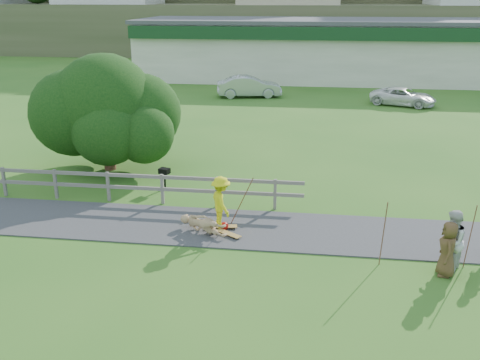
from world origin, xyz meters
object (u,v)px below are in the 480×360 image
Objects in this scene: skater_rider at (221,205)px; tree at (107,130)px; car_white at (403,97)px; skater_fallen at (203,224)px; spectator_a at (452,241)px; car_silver at (249,87)px; spectator_c at (448,249)px; bbq at (165,179)px.

tree is (-5.76, 5.53, 0.89)m from skater_rider.
skater_fallen is at bearing 177.63° from car_white.
skater_rider is 0.96× the size of spectator_a.
car_silver is at bearing 77.74° from tree.
spectator_c is at bearing -32.09° from tree.
car_silver is 10.78m from car_white.
bbq is at bearing -92.63° from spectator_a.
skater_rider is 8.03m from tree.
car_white reaches higher than bbq.
skater_rider is 6.77m from spectator_a.
skater_fallen is at bearing -74.85° from spectator_a.
skater_fallen is 7.10m from spectator_c.
spectator_c is 23.80m from car_white.
car_white is at bearing 7.39° from skater_fallen.
spectator_a is 14.34m from tree.
bbq is at bearing 61.08° from skater_fallen.
car_silver is at bearing -134.74° from spectator_a.
spectator_a is 2.09× the size of bbq.
skater_rider reaches higher than skater_fallen.
skater_rider is 0.25× the size of tree.
car_white is at bearing -158.67° from spectator_a.
skater_rider is 0.39× the size of car_white.
car_white is at bearing 74.21° from bbq.
skater_rider is 4.41m from bbq.
skater_rider is 23.40m from car_silver.
skater_rider is at bearing -22.45° from skater_fallen.
tree is 3.90m from bbq.
skater_fallen is 1.12× the size of spectator_c.
spectator_a is at bearing -12.86° from bbq.
skater_fallen is at bearing -42.60° from bbq.
skater_rider reaches higher than car_white.
car_silver is 5.58× the size of bbq.
skater_rider is 0.36× the size of car_silver.
car_silver is 18.23m from tree.
spectator_c is at bearing -73.67° from skater_fallen.
tree is at bearing -118.13° from spectator_c.
car_silver reaches higher than skater_fallen.
car_white is at bearing 47.92° from tree.
spectator_a is at bearing -173.04° from car_silver.
car_white is 21.53m from bbq.
spectator_a is 26.51m from car_silver.
skater_rider reaches higher than bbq.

